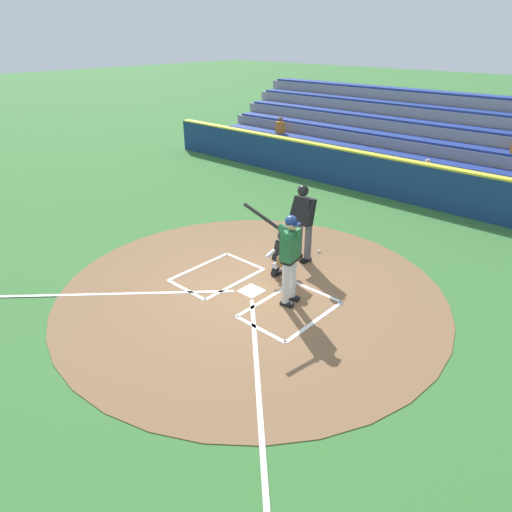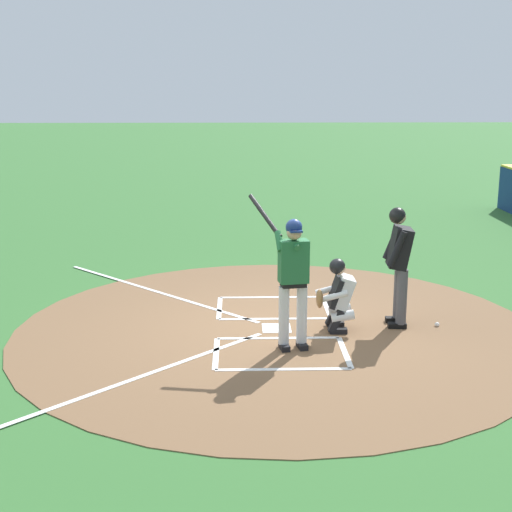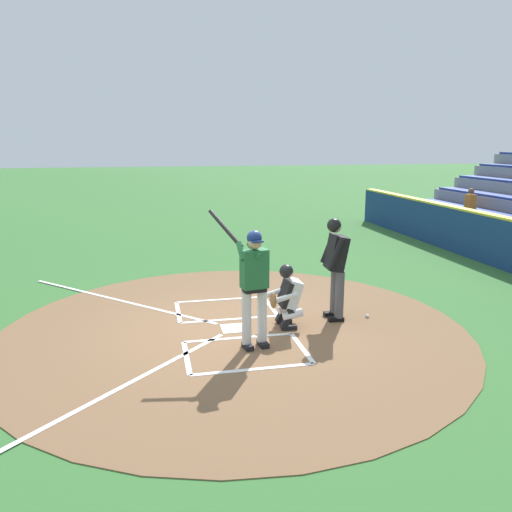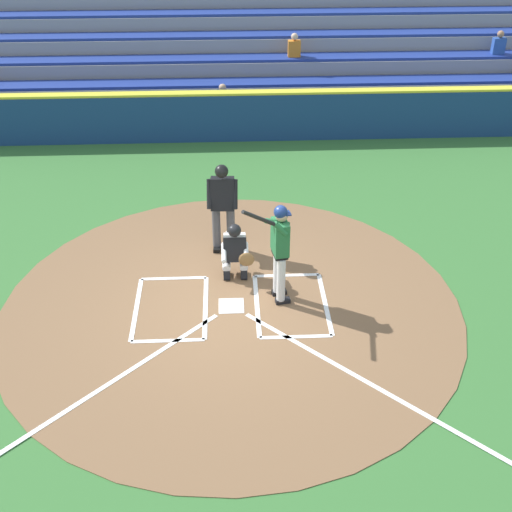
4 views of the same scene
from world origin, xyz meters
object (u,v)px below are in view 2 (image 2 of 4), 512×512
(batter, at_px, (292,274))
(baseball, at_px, (437,325))
(plate_umpire, at_px, (399,258))
(catcher, at_px, (338,294))

(batter, xyz_separation_m, baseball, (0.87, -2.33, -1.06))
(plate_umpire, xyz_separation_m, baseball, (-0.08, -0.62, -1.04))
(catcher, bearing_deg, batter, 134.51)
(catcher, xyz_separation_m, baseball, (0.14, -1.58, -0.55))
(plate_umpire, bearing_deg, batter, 119.16)
(batter, bearing_deg, catcher, -45.49)
(batter, distance_m, baseball, 2.70)
(catcher, relative_size, plate_umpire, 0.61)
(catcher, height_order, baseball, catcher)
(batter, xyz_separation_m, plate_umpire, (0.95, -1.70, -0.02))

